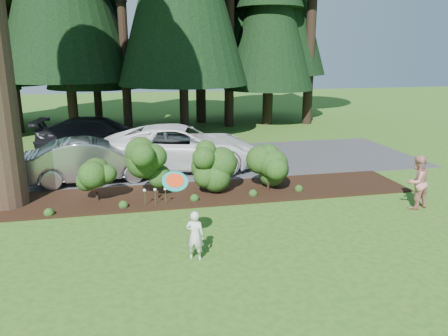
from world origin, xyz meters
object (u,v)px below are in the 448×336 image
adult (417,182)px  frisbee (175,181)px  child (195,236)px  car_white_suv (180,147)px  car_silver_wagon (93,160)px  car_dark_suv (101,136)px

adult → frisbee: 7.35m
child → adult: size_ratio=0.71×
car_white_suv → child: size_ratio=5.40×
adult → frisbee: bearing=-3.3°
car_white_suv → adult: bearing=-125.0°
child → frisbee: frisbee is taller
car_white_suv → frisbee: 7.55m
car_silver_wagon → adult: (9.31, -4.73, 0.01)m
car_dark_suv → adult: bearing=-127.6°
child → frisbee: (-0.37, 0.27, 1.18)m
car_silver_wagon → child: size_ratio=4.04×
car_white_suv → car_dark_suv: bearing=52.4°
adult → car_white_suv: bearing=-59.5°
child → car_white_suv: bearing=-69.5°
car_dark_suv → child: size_ratio=4.90×
car_silver_wagon → car_dark_suv: size_ratio=0.82×
car_white_suv → child: car_white_suv is taller
car_white_suv → adult: car_white_suv is taller
car_silver_wagon → adult: size_ratio=2.87×
car_dark_suv → child: (2.56, -10.99, -0.27)m
car_white_suv → car_dark_suv: size_ratio=1.10×
car_silver_wagon → frisbee: bearing=-166.9°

